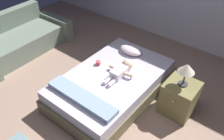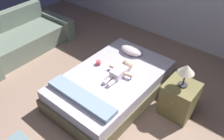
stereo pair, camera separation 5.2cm
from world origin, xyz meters
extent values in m
plane|color=gray|center=(0.00, 0.00, 0.00)|extent=(8.00, 8.00, 0.00)
cube|color=brown|center=(-0.09, 0.66, 0.12)|extent=(1.29, 2.09, 0.24)
cube|color=#BAB4C6|center=(-0.09, 0.66, 0.33)|extent=(1.24, 2.00, 0.18)
ellipsoid|color=silver|center=(-0.21, 1.36, 0.49)|extent=(0.43, 0.27, 0.13)
cube|color=white|center=(0.01, 0.71, 0.49)|extent=(0.17, 0.28, 0.13)
sphere|color=beige|center=(0.01, 0.93, 0.51)|extent=(0.18, 0.18, 0.18)
cylinder|color=beige|center=(-0.14, 0.76, 0.49)|extent=(0.14, 0.06, 0.06)
cylinder|color=beige|center=(0.16, 0.76, 0.49)|extent=(0.15, 0.08, 0.06)
cylinder|color=white|center=(-0.03, 0.49, 0.46)|extent=(0.06, 0.19, 0.06)
cylinder|color=white|center=(0.05, 0.49, 0.46)|extent=(0.06, 0.19, 0.06)
cube|color=blue|center=(0.19, 0.80, 0.43)|extent=(0.06, 0.11, 0.01)
cube|color=white|center=(0.17, 0.85, 0.44)|extent=(0.02, 0.03, 0.01)
cube|color=slate|center=(-2.36, 0.51, 0.20)|extent=(0.79, 1.64, 0.41)
cube|color=slate|center=(-2.84, 0.49, 0.39)|extent=(0.24, 1.62, 0.78)
cube|color=slate|center=(-2.38, 1.42, 0.24)|extent=(0.96, 0.22, 0.49)
cube|color=olive|center=(0.94, 1.01, 0.27)|extent=(0.47, 0.47, 0.55)
sphere|color=tan|center=(0.94, 0.76, 0.40)|extent=(0.03, 0.03, 0.03)
cylinder|color=#333338|center=(0.94, 1.01, 0.56)|extent=(0.14, 0.14, 0.02)
cylinder|color=#333338|center=(0.94, 1.01, 0.68)|extent=(0.02, 0.02, 0.21)
cone|color=beige|center=(0.94, 1.01, 0.85)|extent=(0.24, 0.24, 0.13)
cube|color=#859DB3|center=(-0.09, -0.04, 0.46)|extent=(1.16, 0.25, 0.07)
cube|color=#E14853|center=(-0.45, 0.73, 0.46)|extent=(0.09, 0.09, 0.07)
camera|label=1|loc=(1.70, -1.58, 2.79)|focal=37.06mm
camera|label=2|loc=(1.74, -1.55, 2.79)|focal=37.06mm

